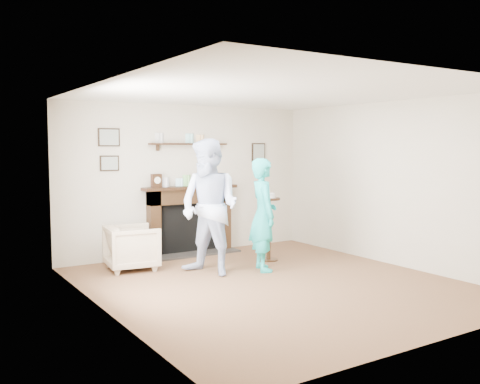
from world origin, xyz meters
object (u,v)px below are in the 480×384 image
object	(u,v)px
armchair	(132,269)
man	(210,274)
woman	(263,270)
pedestal_table	(269,216)

from	to	relation	value
armchair	man	xyz separation A→B (m)	(0.82, -0.88, 0.00)
woman	pedestal_table	xyz separation A→B (m)	(0.46, 0.50, 0.71)
woman	pedestal_table	bearing A→B (deg)	-24.05
woman	pedestal_table	distance (m)	0.98
man	pedestal_table	bearing A→B (deg)	79.87
armchair	woman	world-z (taller)	woman
man	woman	size ratio (longest dim) A/B	1.17
armchair	man	distance (m)	1.20
woman	pedestal_table	world-z (taller)	pedestal_table
man	pedestal_table	distance (m)	1.46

